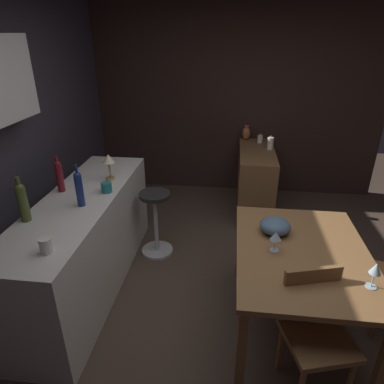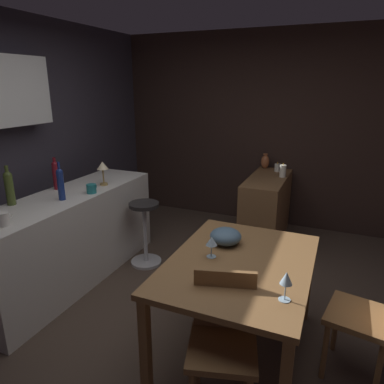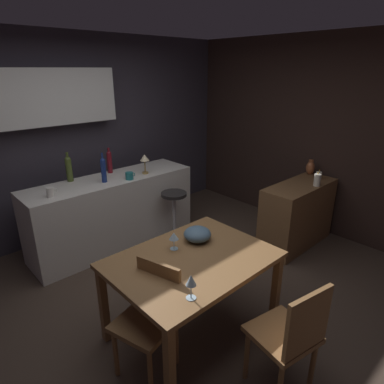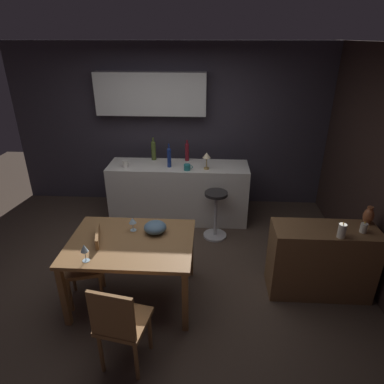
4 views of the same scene
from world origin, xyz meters
name	(u,v)px [view 1 (image 1 of 4)]	position (x,y,z in m)	size (l,w,h in m)	color
ground_plane	(237,307)	(0.00, 0.00, 0.00)	(9.00, 9.00, 0.00)	#47382D
wall_side_right	(221,101)	(2.55, 0.30, 1.30)	(0.10, 4.40, 2.60)	#33231E
dining_table	(301,260)	(-0.16, -0.43, 0.66)	(1.29, 0.95, 0.74)	olive
kitchen_counter	(86,243)	(0.16, 1.39, 0.45)	(2.10, 0.60, 0.90)	silver
sideboard_cabinet	(255,180)	(1.88, -0.21, 0.41)	(1.10, 0.44, 0.82)	brown
chair_near_window	(314,327)	(-0.62, -0.46, 0.47)	(0.49, 0.49, 0.85)	olive
bar_stool	(156,222)	(0.73, 0.87, 0.38)	(0.34, 0.34, 0.71)	#262323
wine_glass_left	(376,269)	(-0.51, -0.79, 0.87)	(0.07, 0.07, 0.18)	silver
wine_glass_right	(276,237)	(-0.18, -0.23, 0.86)	(0.08, 0.08, 0.15)	silver
fruit_bowl	(275,226)	(0.06, -0.25, 0.80)	(0.24, 0.24, 0.12)	slate
wine_bottle_olive	(22,201)	(-0.25, 1.62, 1.06)	(0.07, 0.07, 0.35)	#475623
wine_bottle_ruby	(59,175)	(0.28, 1.59, 1.06)	(0.06, 0.06, 0.32)	maroon
wine_bottle_cobalt	(79,188)	(0.03, 1.31, 1.06)	(0.06, 0.06, 0.35)	navy
cup_teal	(107,187)	(0.31, 1.19, 0.94)	(0.13, 0.09, 0.09)	teal
cup_white	(46,245)	(-0.61, 1.26, 0.95)	(0.11, 0.08, 0.10)	white
counter_lamp	(109,161)	(0.58, 1.25, 1.09)	(0.12, 0.12, 0.25)	#A58447
pillar_candle_tall	(270,143)	(1.96, -0.36, 0.90)	(0.08, 0.08, 0.18)	white
pillar_candle_short	(260,139)	(2.23, -0.25, 0.87)	(0.07, 0.07, 0.13)	white
vase_copper	(246,133)	(2.34, -0.07, 0.91)	(0.11, 0.11, 0.20)	#B26038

